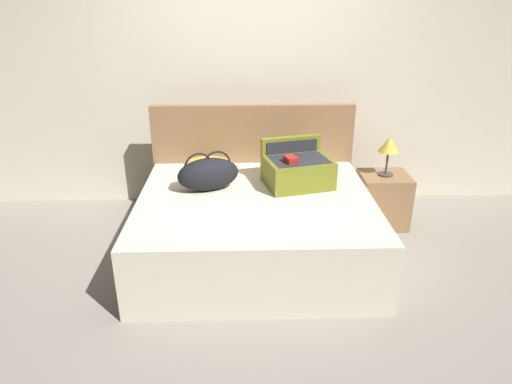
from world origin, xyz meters
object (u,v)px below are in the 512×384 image
object	(u,v)px
bed	(256,228)
pillow_near_headboard	(209,165)
table_lamp	(389,146)
hard_case_large	(298,169)
duffel_bag	(208,174)
nightstand	(382,200)

from	to	relation	value
bed	pillow_near_headboard	world-z (taller)	pillow_near_headboard
table_lamp	bed	bearing A→B (deg)	-154.99
bed	table_lamp	world-z (taller)	table_lamp
hard_case_large	duffel_bag	bearing A→B (deg)	172.88
bed	duffel_bag	xyz separation A→B (m)	(-0.38, 0.17, 0.41)
pillow_near_headboard	table_lamp	bearing A→B (deg)	0.38
nightstand	bed	bearing A→B (deg)	-154.99
bed	duffel_bag	distance (m)	0.58
hard_case_large	nightstand	distance (m)	1.00
bed	duffel_bag	bearing A→B (deg)	155.93
nightstand	table_lamp	xyz separation A→B (m)	(0.00, 0.00, 0.52)
bed	nightstand	world-z (taller)	bed
bed	table_lamp	distance (m)	1.42
hard_case_large	duffel_bag	distance (m)	0.74
duffel_bag	nightstand	size ratio (longest dim) A/B	1.11
nightstand	table_lamp	size ratio (longest dim) A/B	1.38
nightstand	duffel_bag	bearing A→B (deg)	-166.03
hard_case_large	nightstand	world-z (taller)	hard_case_large
pillow_near_headboard	table_lamp	size ratio (longest dim) A/B	1.25
hard_case_large	duffel_bag	xyz separation A→B (m)	(-0.74, -0.09, 0.00)
bed	nightstand	distance (m)	1.33
hard_case_large	table_lamp	size ratio (longest dim) A/B	1.70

